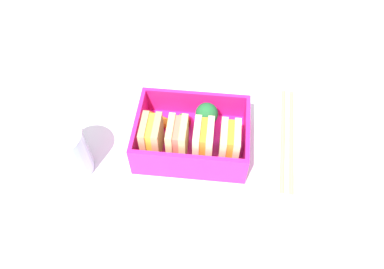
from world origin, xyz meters
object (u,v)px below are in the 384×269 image
Objects in this scene: carrot_stick_far_left at (230,131)px; folded_napkin at (183,79)px; chopstick_pair at (288,137)px; drinking_glass at (64,153)px; sandwich_left at (229,144)px; carrot_stick_left at (159,120)px; sandwich_center_left at (203,142)px; sandwich_center at (177,140)px; sandwich_center_right at (152,138)px; broccoli_floret at (207,115)px; strawberry_far_left at (183,122)px.

carrot_stick_far_left is 0.31× the size of folded_napkin.
carrot_stick_far_left is 9.25cm from chopstick_pair.
drinking_glass reaches higher than carrot_stick_far_left.
sandwich_left is 11.26cm from chopstick_pair.
sandwich_center_left is at bearing 145.20° from carrot_stick_left.
chopstick_pair is 20.94cm from folded_napkin.
sandwich_center_left is 0.55× the size of folded_napkin.
sandwich_center is at bearing -166.67° from drinking_glass.
sandwich_center_right is (7.39, 0.00, 0.00)cm from sandwich_center_left.
carrot_stick_far_left is (-3.82, -4.22, -2.48)cm from sandwich_center_left.
sandwich_left reaches higher than broccoli_floret.
folded_napkin is at bearing -61.71° from sandwich_left.
broccoli_floret is 0.99× the size of carrot_stick_left.
sandwich_left reaches higher than chopstick_pair.
sandwich_center reaches higher than strawberry_far_left.
drinking_glass is (22.87, 3.66, -0.26)cm from sandwich_left.
broccoli_floret is 0.41× the size of folded_napkin.
sandwich_center is at bearing 54.55° from broccoli_floret.
broccoli_floret is 0.58× the size of drinking_glass.
sandwich_left is 1.34× the size of broccoli_floret.
carrot_stick_far_left is 14.84cm from folded_napkin.
strawberry_far_left is (7.27, -0.55, 0.71)cm from carrot_stick_far_left.
strawberry_far_left is 3.91cm from carrot_stick_left.
drinking_glass reaches higher than sandwich_center.
folded_napkin is (-2.36, -10.99, -1.80)cm from carrot_stick_left.
drinking_glass is at bearing 18.93° from carrot_stick_far_left.
sandwich_left reaches higher than strawberry_far_left.
sandwich_center_left is 9.21cm from carrot_stick_left.
folded_napkin is (4.95, -16.07, -4.14)cm from sandwich_center_left.
chopstick_pair is at bearing -164.66° from drinking_glass.
sandwich_center_right is at bearing 50.41° from strawberry_far_left.
chopstick_pair is 33.46cm from drinking_glass.
drinking_glass is at bearing 54.23° from folded_napkin.
folded_napkin is at bearing -53.52° from carrot_stick_far_left.
sandwich_center_right reaches higher than folded_napkin.
sandwich_center_left is at bearing -169.18° from drinking_glass.
sandwich_left reaches higher than folded_napkin.
sandwich_center_right is at bearing -162.71° from drinking_glass.
carrot_stick_far_left reaches higher than folded_napkin.
carrot_stick_left is 11.38cm from folded_napkin.
broccoli_floret is at bearing -144.65° from sandwich_center_right.
sandwich_center_right is 12.23cm from carrot_stick_far_left.
sandwich_center_right is 0.77× the size of drinking_glass.
sandwich_center_left is (3.70, 0.00, 0.00)cm from sandwich_left.
sandwich_left is 3.70cm from sandwich_center_left.
sandwich_center is (3.70, 0.00, 0.00)cm from sandwich_center_left.
drinking_glass reaches higher than carrot_stick_left.
chopstick_pair is (-16.60, -5.13, -3.99)cm from sandwich_center.
sandwich_center_right is at bearing 14.19° from chopstick_pair.
sandwich_left and sandwich_center have the same top height.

